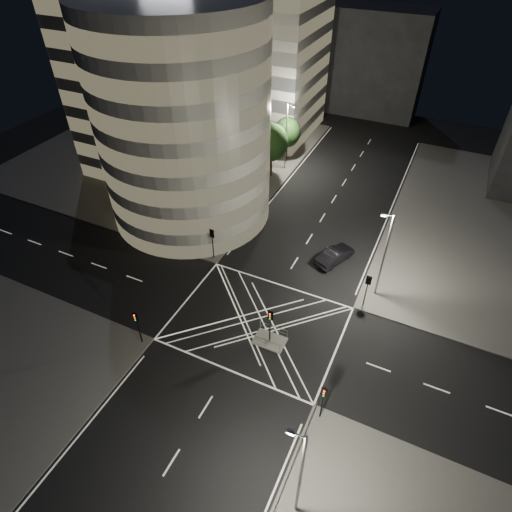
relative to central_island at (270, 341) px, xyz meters
The scene contains 24 objects.
ground 2.50m from the central_island, 143.13° to the left, with size 120.00×120.00×0.00m, color black.
sidewalk_far_left 42.11m from the central_island, 137.41° to the left, with size 42.00×42.00×0.15m, color #555250.
central_island is the anchor object (origin of this frame).
office_tower_curved 32.93m from the central_island, 138.33° to the left, with size 30.00×29.00×27.20m.
office_block_rear 50.90m from the central_island, 118.89° to the left, with size 24.00×16.00×22.00m, color #97958F.
building_far_end 60.46m from the central_island, 95.76° to the left, with size 18.00×8.00×18.00m, color black.
tree_a 16.91m from the central_island, 139.97° to the left, with size 4.34×4.34×6.84m.
tree_b 21.35m from the central_island, 127.15° to the left, with size 4.72×4.72×7.87m.
tree_c 26.07m from the central_island, 119.05° to the left, with size 3.99×3.99×6.39m.
tree_d 31.58m from the central_island, 113.68° to the left, with size 4.73×4.73×8.02m.
tree_e 36.96m from the central_island, 109.92° to the left, with size 4.05×4.05×6.72m.
traffic_signal_fl 13.91m from the central_island, 142.46° to the left, with size 0.55×0.22×4.00m.
traffic_signal_nl 12.36m from the central_island, 153.86° to the right, with size 0.55×0.22×4.00m.
traffic_signal_fr 11.10m from the central_island, 50.67° to the left, with size 0.55×0.22×4.00m.
traffic_signal_nr 9.08m from the central_island, 37.93° to the right, with size 0.55×0.22×4.00m.
traffic_signal_island 2.84m from the central_island, ahead, with size 0.55×0.22×4.00m.
street_lamp_left_near 18.52m from the central_island, 130.27° to the left, with size 1.25×0.25×10.00m.
street_lamp_left_far 33.95m from the central_island, 109.95° to the left, with size 1.25×0.25×10.00m.
street_lamp_right_far 13.98m from the central_island, 54.70° to the left, with size 1.25×0.25×10.00m.
street_lamp_right_near 15.54m from the central_island, 59.25° to the right, with size 1.25×0.25×10.00m.
railing_near_right 12.39m from the central_island, 59.39° to the right, with size 0.06×11.70×1.10m, color slate.
railing_island_south 1.10m from the central_island, 90.00° to the right, with size 2.80×0.06×1.10m, color slate.
railing_island_north 1.10m from the central_island, 90.00° to the left, with size 2.80×0.06×1.10m, color slate.
sedan 13.98m from the central_island, 81.78° to the left, with size 1.80×5.16×1.70m, color black.
Camera 1 is at (11.85, -25.27, 32.29)m, focal length 30.00 mm.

